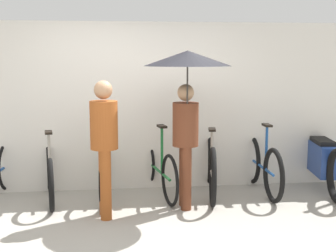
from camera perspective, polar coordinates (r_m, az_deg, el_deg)
name	(u,v)px	position (r m, az deg, el deg)	size (l,w,h in m)	color
ground_plane	(138,234)	(5.13, -3.69, -12.96)	(30.00, 30.00, 0.00)	#9E998E
back_wall	(130,107)	(6.62, -4.66, 2.37)	(12.51, 0.12, 2.35)	silver
parked_bicycle_1	(50,173)	(6.38, -14.22, -5.61)	(0.45, 1.66, 1.08)	black
parked_bicycle_2	(105,169)	(6.41, -7.68, -5.20)	(0.44, 1.75, 1.05)	black
parked_bicycle_3	(158,168)	(6.44, -1.25, -5.15)	(0.49, 1.74, 1.06)	black
parked_bicycle_4	(211,166)	(6.46, 5.25, -4.86)	(0.50, 1.84, 1.01)	black
parked_bicycle_5	(262,166)	(6.64, 11.36, -4.77)	(0.44, 1.67, 0.98)	black
pedestrian_leading	(104,139)	(5.44, -7.79, -1.56)	(0.32, 0.32, 1.61)	#9E4C1E
pedestrian_center	(187,84)	(5.57, 2.31, 5.12)	(1.03, 1.03, 1.94)	brown
motorcycle	(322,160)	(7.03, 18.21, -4.01)	(0.58, 2.08, 0.92)	black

